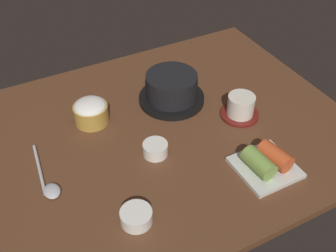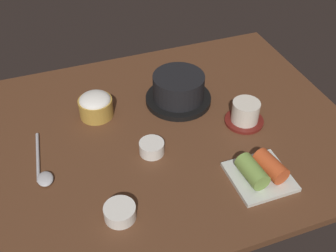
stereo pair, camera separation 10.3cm
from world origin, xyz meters
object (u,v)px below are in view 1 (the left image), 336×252
rice_bowl (91,111)px  stone_pot (172,89)px  kimchi_plate (266,162)px  spoon (48,183)px  tea_cup_with_saucer (241,107)px  banchan_cup_center (155,149)px  side_bowl_near (136,216)px

rice_bowl → stone_pot: bearing=-4.5°
stone_pot → kimchi_plate: (7.07, -33.21, -1.89)cm
rice_bowl → spoon: size_ratio=0.48×
rice_bowl → tea_cup_with_saucer: rice_bowl is taller
kimchi_plate → banchan_cup_center: bearing=141.4°
banchan_cup_center → spoon: (-25.79, 2.21, -1.11)cm
kimchi_plate → side_bowl_near: 32.63cm
stone_pot → tea_cup_with_saucer: 19.45cm
side_bowl_near → spoon: side_bowl_near is taller
kimchi_plate → rice_bowl: bearing=130.5°
rice_bowl → tea_cup_with_saucer: size_ratio=0.88×
tea_cup_with_saucer → stone_pot: bearing=132.3°
stone_pot → banchan_cup_center: 21.68cm
banchan_cup_center → tea_cup_with_saucer: bearing=5.4°
stone_pot → spoon: stone_pot is taller
rice_bowl → tea_cup_with_saucer: (35.89, -16.16, -0.43)cm
rice_bowl → spoon: 23.37cm
tea_cup_with_saucer → banchan_cup_center: bearing=-174.6°
rice_bowl → kimchi_plate: 46.04cm
stone_pot → side_bowl_near: 41.59cm
rice_bowl → banchan_cup_center: rice_bowl is taller
rice_bowl → banchan_cup_center: 20.99cm
kimchi_plate → spoon: 49.84cm
stone_pot → kimchi_plate: bearing=-78.0°
side_bowl_near → spoon: size_ratio=0.36×
banchan_cup_center → side_bowl_near: (-12.17, -15.83, -0.08)cm
tea_cup_with_saucer → side_bowl_near: (-38.62, -18.35, -1.35)cm
banchan_cup_center → kimchi_plate: 26.18cm
banchan_cup_center → kimchi_plate: kimchi_plate is taller
kimchi_plate → side_bowl_near: kimchi_plate is taller
rice_bowl → banchan_cup_center: bearing=-63.2°
stone_pot → tea_cup_with_saucer: stone_pot is taller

